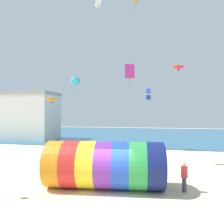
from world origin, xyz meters
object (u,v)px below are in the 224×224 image
(giant_inflatable_tube, at_px, (105,165))
(kite_cyan_delta, at_px, (75,78))
(kite_handler, at_px, (184,177))
(kite_magenta_diamond, at_px, (130,71))
(kite_blue_box, at_px, (149,94))
(bystander_near_water, at_px, (149,158))
(kite_red_parafoil, at_px, (179,67))
(kite_white_diamond, at_px, (98,3))
(kite_orange_delta, at_px, (136,1))
(kite_orange_parafoil, at_px, (52,99))

(giant_inflatable_tube, relative_size, kite_cyan_delta, 3.46)
(kite_handler, bearing_deg, kite_magenta_diamond, 120.36)
(kite_blue_box, relative_size, bystander_near_water, 0.88)
(kite_magenta_diamond, bearing_deg, kite_red_parafoil, -60.86)
(kite_white_diamond, relative_size, kite_orange_delta, 0.60)
(kite_blue_box, distance_m, kite_magenta_diamond, 7.32)
(kite_orange_parafoil, distance_m, kite_red_parafoil, 18.70)
(giant_inflatable_tube, height_order, kite_orange_parafoil, kite_orange_parafoil)
(kite_cyan_delta, relative_size, kite_blue_box, 1.45)
(kite_orange_parafoil, relative_size, kite_blue_box, 1.08)
(kite_orange_delta, bearing_deg, kite_white_diamond, -102.48)
(kite_orange_parafoil, xyz_separation_m, bystander_near_water, (12.48, -6.99, -5.49))
(kite_blue_box, xyz_separation_m, kite_magenta_diamond, (-1.34, -7.03, 1.54))
(kite_magenta_diamond, bearing_deg, giant_inflatable_tube, -93.40)
(kite_handler, bearing_deg, kite_white_diamond, 140.03)
(kite_cyan_delta, bearing_deg, kite_orange_delta, 51.02)
(kite_handler, xyz_separation_m, kite_orange_parafoil, (-14.78, 11.95, 5.45))
(kite_handler, height_order, kite_white_diamond, kite_white_diamond)
(kite_handler, distance_m, kite_magenta_diamond, 11.19)
(kite_white_diamond, height_order, kite_magenta_diamond, kite_white_diamond)
(kite_red_parafoil, xyz_separation_m, kite_orange_delta, (-4.30, 15.79, 12.35))
(kite_blue_box, relative_size, kite_orange_delta, 0.65)
(kite_handler, bearing_deg, kite_orange_parafoil, 141.03)
(kite_cyan_delta, distance_m, kite_magenta_diamond, 6.44)
(kite_orange_parafoil, height_order, kite_blue_box, kite_blue_box)
(kite_blue_box, bearing_deg, giant_inflatable_tube, -97.00)
(kite_white_diamond, xyz_separation_m, kite_orange_delta, (2.26, 10.21, 5.07))
(giant_inflatable_tube, relative_size, kite_magenta_diamond, 3.21)
(kite_cyan_delta, bearing_deg, kite_blue_box, 35.12)
(kite_handler, relative_size, kite_cyan_delta, 0.82)
(kite_cyan_delta, relative_size, kite_orange_delta, 0.94)
(kite_orange_parafoil, bearing_deg, kite_red_parafoil, -39.14)
(giant_inflatable_tube, xyz_separation_m, kite_blue_box, (1.78, 14.52, 5.52))
(kite_handler, bearing_deg, kite_blue_box, 101.28)
(kite_white_diamond, xyz_separation_m, kite_magenta_diamond, (2.69, 1.36, -6.06))
(kite_orange_parafoil, height_order, kite_white_diamond, kite_white_diamond)
(kite_handler, xyz_separation_m, kite_blue_box, (-2.82, 14.13, 6.04))
(kite_magenta_diamond, distance_m, bystander_near_water, 8.14)
(giant_inflatable_tube, distance_m, kite_orange_delta, 24.45)
(kite_orange_delta, bearing_deg, kite_cyan_delta, -128.98)
(kite_magenta_diamond, bearing_deg, kite_cyan_delta, 164.42)
(kite_orange_delta, bearing_deg, bystander_near_water, -78.22)
(kite_cyan_delta, bearing_deg, kite_orange_parafoil, 144.75)
(kite_orange_parafoil, relative_size, kite_magenta_diamond, 0.69)
(giant_inflatable_tube, relative_size, kite_red_parafoil, 9.96)
(kite_orange_parafoil, bearing_deg, kite_magenta_diamond, -24.56)
(giant_inflatable_tube, height_order, kite_red_parafoil, kite_red_parafoil)
(kite_orange_delta, distance_m, kite_magenta_diamond, 14.23)
(bystander_near_water, bearing_deg, kite_handler, -65.17)
(kite_handler, height_order, kite_cyan_delta, kite_cyan_delta)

